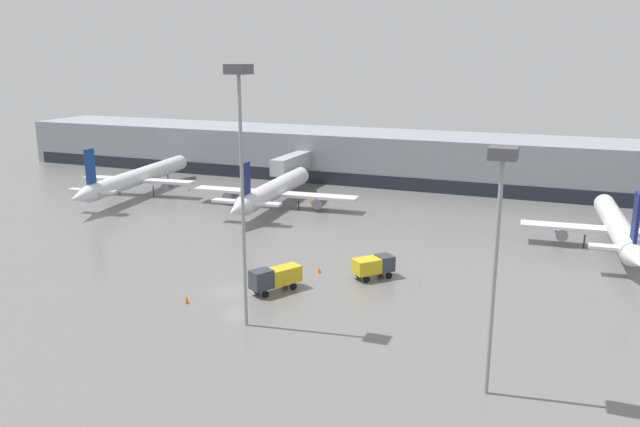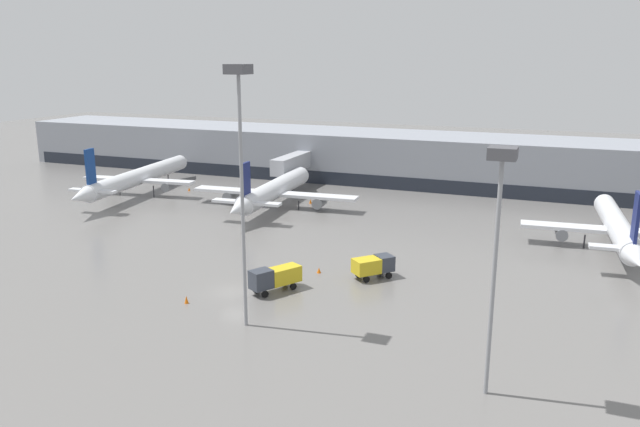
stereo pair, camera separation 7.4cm
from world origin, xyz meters
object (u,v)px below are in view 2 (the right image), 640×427
service_truck_1 (373,265)px  apron_light_mast_0 (499,202)px  traffic_cone_1 (319,270)px  apron_light_mast_1 (240,130)px  traffic_cone_0 (186,300)px  parked_jet_0 (274,190)px  traffic_cone_4 (189,189)px  parked_jet_1 (617,227)px  parked_jet_2 (138,177)px  traffic_cone_2 (310,201)px  service_truck_0 (275,277)px

service_truck_1 → apron_light_mast_0: apron_light_mast_0 is taller
traffic_cone_1 → apron_light_mast_1: 22.67m
service_truck_1 → traffic_cone_0: (-14.62, -13.37, -1.07)m
parked_jet_0 → apron_light_mast_0: apron_light_mast_0 is taller
parked_jet_0 → traffic_cone_4: size_ratio=48.83×
service_truck_1 → traffic_cone_4: size_ratio=6.91×
parked_jet_1 → parked_jet_2: bearing=82.8°
traffic_cone_4 → apron_light_mast_0: (57.33, -50.22, 13.54)m
parked_jet_2 → apron_light_mast_1: size_ratio=1.63×
traffic_cone_0 → traffic_cone_2: bearing=96.5°
traffic_cone_1 → apron_light_mast_0: apron_light_mast_0 is taller
service_truck_1 → traffic_cone_0: bearing=175.5°
apron_light_mast_0 → traffic_cone_0: bearing=167.8°
service_truck_1 → apron_light_mast_1: bearing=-160.8°
parked_jet_2 → service_truck_1: parked_jet_2 is taller
parked_jet_0 → apron_light_mast_0: size_ratio=1.82×
apron_light_mast_1 → traffic_cone_1: bearing=86.5°
parked_jet_2 → parked_jet_1: bearing=-99.8°
service_truck_1 → apron_light_mast_1: apron_light_mast_1 is taller
parked_jet_1 → apron_light_mast_1: size_ratio=1.40×
service_truck_0 → traffic_cone_1: bearing=-167.2°
parked_jet_2 → traffic_cone_2: size_ratio=49.01×
apron_light_mast_0 → traffic_cone_4: bearing=138.8°
service_truck_1 → traffic_cone_4: service_truck_1 is taller
traffic_cone_4 → apron_light_mast_0: bearing=-41.2°
parked_jet_1 → apron_light_mast_0: (-10.42, -40.37, 11.03)m
service_truck_0 → parked_jet_2: bearing=-97.9°
traffic_cone_4 → traffic_cone_2: bearing=-2.5°
service_truck_1 → traffic_cone_0: service_truck_1 is taller
parked_jet_0 → traffic_cone_4: bearing=70.3°
parked_jet_0 → service_truck_1: parked_jet_0 is taller
parked_jet_1 → traffic_cone_1: size_ratio=51.11×
parked_jet_1 → service_truck_0: bearing=126.3°
parked_jet_0 → traffic_cone_0: 39.76m
parked_jet_1 → traffic_cone_2: parked_jet_1 is taller
parked_jet_2 → traffic_cone_2: (29.49, 5.16, -2.79)m
parked_jet_1 → traffic_cone_4: bearing=77.3°
traffic_cone_0 → parked_jet_0: bearing=103.5°
traffic_cone_0 → traffic_cone_4: 52.39m
traffic_cone_1 → traffic_cone_2: traffic_cone_2 is taller
traffic_cone_2 → traffic_cone_4: traffic_cone_2 is taller
parked_jet_0 → traffic_cone_1: parked_jet_0 is taller
traffic_cone_4 → apron_light_mast_1: apron_light_mast_1 is taller
service_truck_0 → traffic_cone_2: bearing=-132.9°
service_truck_1 → traffic_cone_2: 35.47m
traffic_cone_0 → apron_light_mast_0: (28.86, -6.24, 13.48)m
parked_jet_0 → service_truck_1: 34.78m
parked_jet_1 → parked_jet_2: size_ratio=0.86×
parked_jet_2 → traffic_cone_4: parked_jet_2 is taller
service_truck_1 → apron_light_mast_0: bearing=-101.0°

